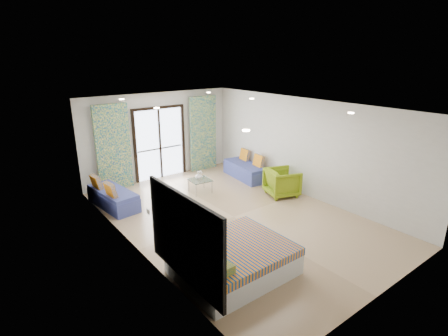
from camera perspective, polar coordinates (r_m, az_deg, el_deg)
floor at (r=8.65m, az=1.58°, el=-7.96°), size 5.00×7.50×0.01m
ceiling at (r=7.85m, az=1.76°, el=10.04°), size 5.00×7.50×0.01m
wall_back at (r=11.21m, az=-10.55°, el=5.16°), size 5.00×0.01×2.70m
wall_front at (r=5.94m, az=25.35°, el=-8.10°), size 5.00×0.01×2.70m
wall_left at (r=6.93m, az=-14.62°, el=-3.19°), size 0.01×7.50×2.70m
wall_right at (r=9.86m, az=13.04°, el=3.24°), size 0.01×7.50×2.70m
balcony_door at (r=11.20m, az=-10.46°, el=4.68°), size 1.76×0.08×2.28m
balcony_rail at (r=11.29m, az=-10.39°, el=3.17°), size 1.52×0.03×0.04m
curtain_left at (r=10.48m, az=-17.61°, el=3.15°), size 1.00×0.10×2.50m
curtain_right at (r=11.84m, az=-3.43°, el=5.63°), size 1.00×0.10×2.50m
downlight_a at (r=5.46m, az=3.62°, el=6.14°), size 0.12×0.12×0.02m
downlight_b at (r=7.57m, az=20.03°, el=8.45°), size 0.12×0.12×0.02m
downlight_c at (r=7.93m, az=-10.93°, el=9.60°), size 0.12×0.12×0.02m
downlight_d at (r=9.51m, az=4.55°, el=11.22°), size 0.12×0.12×0.02m
downlight_e at (r=9.75m, az=-16.37°, el=10.73°), size 0.12×0.12×0.02m
downlight_f at (r=11.07m, az=-2.53°, el=12.22°), size 0.12×0.12×0.02m
headboard at (r=5.61m, az=-6.53°, el=-11.36°), size 0.06×2.10×1.50m
switch_plate at (r=6.60m, az=-12.29°, el=-6.95°), size 0.02×0.10×0.10m
bed at (r=6.48m, az=1.41°, el=-14.71°), size 1.97×1.61×0.68m
daybed_left at (r=9.55m, az=-17.72°, el=-4.59°), size 0.84×1.74×0.82m
daybed_right at (r=11.24m, az=3.56°, el=-0.31°), size 0.87×1.76×0.83m
coffee_table at (r=10.03m, az=-3.94°, el=-2.13°), size 0.64×0.64×0.67m
vase at (r=10.01m, az=-4.14°, el=-1.30°), size 0.26×0.27×0.20m
armchair at (r=9.91m, az=9.48°, el=-2.11°), size 0.99×1.02×0.84m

